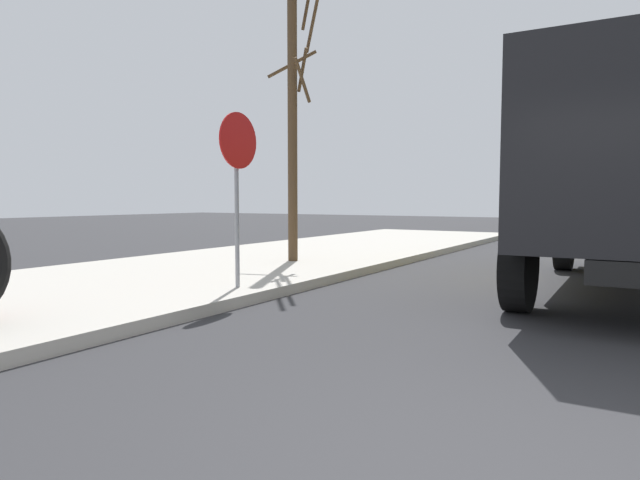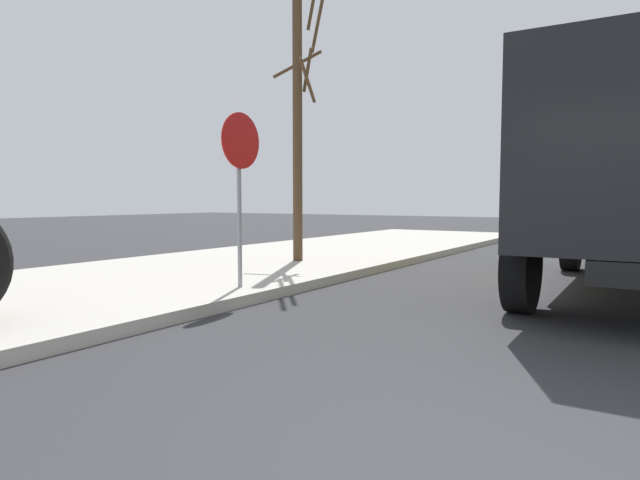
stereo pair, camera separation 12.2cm
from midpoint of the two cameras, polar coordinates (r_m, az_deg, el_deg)
name	(u,v)px [view 2 (the right image)]	position (r m, az deg, el deg)	size (l,w,h in m)	color
stop_sign	(240,167)	(7.59, -7.86, 7.60)	(0.76, 0.08, 2.39)	gray
dump_truck_orange	(628,194)	(31.03, 29.50, 4.16)	(7.04, 2.88, 3.00)	orange
bare_tree	(299,118)	(10.93, -1.86, 12.55)	(0.98, 1.38, 6.00)	#4C3823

